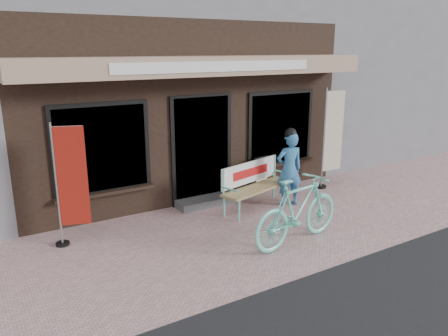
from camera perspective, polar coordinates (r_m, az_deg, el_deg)
ground at (r=7.53m, az=4.50°, el=-8.67°), size 70.00×70.00×0.00m
storefront at (r=11.27m, az=-10.59°, el=14.75°), size 7.00×6.77×6.00m
neighbor_right_near at (r=16.74m, az=17.79°, el=13.75°), size 10.00×7.00×5.60m
bench at (r=8.59m, az=3.99°, el=-1.75°), size 1.75×0.84×0.92m
person at (r=8.74m, az=8.52°, el=0.02°), size 0.61×0.47×1.58m
bicycle at (r=7.10m, az=9.63°, el=-5.48°), size 1.93×0.77×1.13m
nobori_red at (r=7.22m, az=-19.47°, el=-1.88°), size 0.59×0.30×2.00m
nobori_cream at (r=10.05m, az=13.88°, el=4.01°), size 0.66×0.26×2.25m
menu_stand at (r=9.55m, az=4.77°, el=-0.82°), size 0.40×0.15×0.80m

